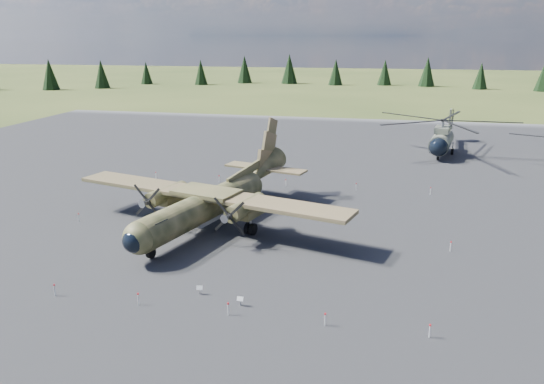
# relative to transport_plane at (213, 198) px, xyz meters

# --- Properties ---
(ground) EXTENTS (500.00, 500.00, 0.00)m
(ground) POSITION_rel_transport_plane_xyz_m (4.03, -1.90, -2.57)
(ground) COLOR brown
(ground) RESTS_ON ground
(apron) EXTENTS (120.00, 120.00, 0.04)m
(apron) POSITION_rel_transport_plane_xyz_m (4.03, 8.10, -2.57)
(apron) COLOR #515256
(apron) RESTS_ON ground
(transport_plane) EXTENTS (26.90, 24.05, 8.95)m
(transport_plane) POSITION_rel_transport_plane_xyz_m (0.00, 0.00, 0.00)
(transport_plane) COLOR #353A1F
(transport_plane) RESTS_ON ground
(helicopter_near) EXTENTS (24.45, 26.20, 5.33)m
(helicopter_near) POSITION_rel_transport_plane_xyz_m (22.83, 34.94, 1.21)
(helicopter_near) COLOR slate
(helicopter_near) RESTS_ON ground
(info_placard_left) EXTENTS (0.42, 0.24, 0.63)m
(info_placard_left) POSITION_rel_transport_plane_xyz_m (3.37, -13.15, -2.15)
(info_placard_left) COLOR gray
(info_placard_left) RESTS_ON ground
(info_placard_right) EXTENTS (0.42, 0.20, 0.65)m
(info_placard_right) POSITION_rel_transport_plane_xyz_m (6.44, -14.10, -2.14)
(info_placard_right) COLOR gray
(info_placard_right) RESTS_ON ground
(barrier_fence) EXTENTS (33.12, 29.62, 0.85)m
(barrier_fence) POSITION_rel_transport_plane_xyz_m (3.57, -1.97, -2.06)
(barrier_fence) COLOR silver
(barrier_fence) RESTS_ON ground
(treeline) EXTENTS (316.36, 310.87, 10.99)m
(treeline) POSITION_rel_transport_plane_xyz_m (9.83, -5.10, 2.15)
(treeline) COLOR black
(treeline) RESTS_ON ground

